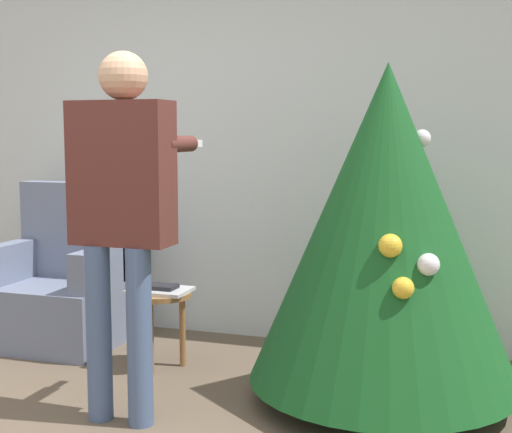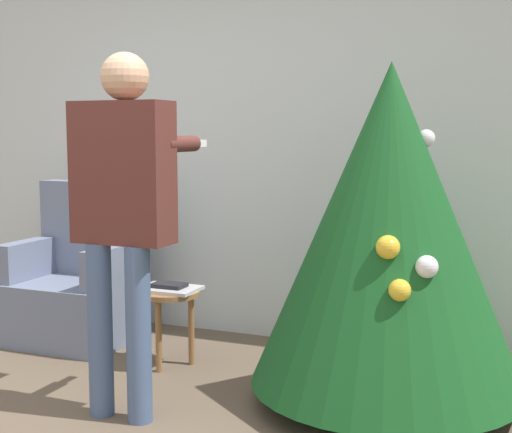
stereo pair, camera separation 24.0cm
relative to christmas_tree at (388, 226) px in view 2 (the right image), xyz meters
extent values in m
cube|color=silver|center=(-1.30, 0.93, 0.43)|extent=(8.00, 0.06, 2.70)
cylinder|color=brown|center=(0.00, 0.00, -0.86)|extent=(0.10, 0.10, 0.11)
cone|color=#144C1E|center=(0.00, 0.00, 0.00)|extent=(1.37, 1.37, 1.61)
sphere|color=white|center=(0.17, 0.04, 0.43)|extent=(0.09, 0.09, 0.09)
sphere|color=gold|center=(0.08, -0.37, -0.05)|extent=(0.11, 0.11, 0.11)
sphere|color=white|center=(0.24, -0.33, -0.13)|extent=(0.10, 0.10, 0.10)
sphere|color=gold|center=(0.15, -0.43, -0.22)|extent=(0.10, 0.10, 0.10)
cube|color=slate|center=(-2.14, 0.31, -0.71)|extent=(0.78, 0.64, 0.41)
cube|color=slate|center=(-2.14, 0.56, -0.19)|extent=(0.78, 0.14, 0.64)
cube|color=slate|center=(-2.47, 0.31, -0.38)|extent=(0.12, 0.58, 0.25)
cube|color=slate|center=(-1.81, 0.31, -0.38)|extent=(0.12, 0.58, 0.25)
cylinder|color=#475B84|center=(-1.25, -0.66, -0.49)|extent=(0.12, 0.12, 0.85)
cylinder|color=#475B84|center=(-1.04, -0.66, -0.49)|extent=(0.12, 0.12, 0.85)
cube|color=#562823|center=(-1.14, -0.60, 0.27)|extent=(0.48, 0.20, 0.67)
sphere|color=tan|center=(-1.14, -0.57, 0.72)|extent=(0.23, 0.23, 0.23)
cylinder|color=#562823|center=(-1.35, -0.41, 0.40)|extent=(0.08, 0.30, 0.08)
cylinder|color=#562823|center=(-0.94, -0.41, 0.40)|extent=(0.08, 0.30, 0.08)
cube|color=white|center=(-0.94, -0.22, 0.40)|extent=(0.04, 0.14, 0.04)
cylinder|color=olive|center=(-1.31, 0.12, -0.48)|extent=(0.37, 0.37, 0.03)
cylinder|color=olive|center=(-1.31, -0.01, -0.70)|extent=(0.04, 0.04, 0.42)
cylinder|color=olive|center=(-1.20, 0.18, -0.70)|extent=(0.04, 0.04, 0.42)
cylinder|color=olive|center=(-1.42, 0.18, -0.70)|extent=(0.04, 0.04, 0.42)
cube|color=silver|center=(-1.31, 0.12, -0.45)|extent=(0.35, 0.25, 0.02)
cube|color=black|center=(-1.31, 0.12, -0.43)|extent=(0.20, 0.13, 0.02)
camera|label=1|loc=(0.50, -3.56, 0.46)|focal=50.00mm
camera|label=2|loc=(0.73, -3.48, 0.46)|focal=50.00mm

